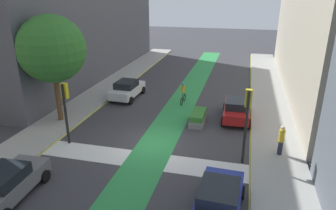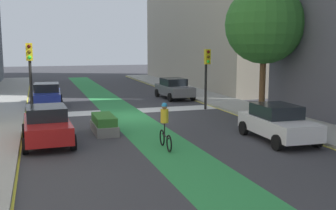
# 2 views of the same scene
# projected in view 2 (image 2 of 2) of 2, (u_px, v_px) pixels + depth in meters

# --- Properties ---
(ground_plane) EXTENTS (120.00, 120.00, 0.00)m
(ground_plane) POSITION_uv_depth(u_px,v_px,m) (133.00, 117.00, 23.61)
(ground_plane) COLOR #38383D
(bike_lane_paint) EXTENTS (2.40, 60.00, 0.01)m
(bike_lane_paint) POSITION_uv_depth(u_px,v_px,m) (128.00, 117.00, 23.52)
(bike_lane_paint) COLOR #2D8C47
(bike_lane_paint) RESTS_ON ground_plane
(crosswalk_band) EXTENTS (12.00, 1.80, 0.01)m
(crosswalk_band) POSITION_uv_depth(u_px,v_px,m) (125.00, 111.00, 25.49)
(crosswalk_band) COLOR silver
(crosswalk_band) RESTS_ON ground_plane
(sidewalk_left) EXTENTS (3.00, 60.00, 0.15)m
(sidewalk_left) POSITION_uv_depth(u_px,v_px,m) (247.00, 109.00, 25.88)
(sidewalk_left) COLOR #9E9E99
(sidewalk_left) RESTS_ON ground_plane
(curb_stripe_left) EXTENTS (0.16, 60.00, 0.01)m
(curb_stripe_left) POSITION_uv_depth(u_px,v_px,m) (226.00, 111.00, 25.44)
(curb_stripe_left) COLOR yellow
(curb_stripe_left) RESTS_ON ground_plane
(curb_stripe_right) EXTENTS (0.16, 60.00, 0.01)m
(curb_stripe_right) POSITION_uv_depth(u_px,v_px,m) (24.00, 122.00, 21.78)
(curb_stripe_right) COLOR yellow
(curb_stripe_right) RESTS_ON ground_plane
(traffic_signal_near_right) EXTENTS (0.35, 0.52, 4.24)m
(traffic_signal_near_right) POSITION_uv_depth(u_px,v_px,m) (30.00, 66.00, 22.22)
(traffic_signal_near_right) COLOR black
(traffic_signal_near_right) RESTS_ON ground_plane
(traffic_signal_near_left) EXTENTS (0.35, 0.52, 3.87)m
(traffic_signal_near_left) POSITION_uv_depth(u_px,v_px,m) (207.00, 67.00, 25.78)
(traffic_signal_near_left) COLOR black
(traffic_signal_near_left) RESTS_ON ground_plane
(car_blue_right_near) EXTENTS (2.17, 4.27, 1.57)m
(car_blue_right_near) POSITION_uv_depth(u_px,v_px,m) (47.00, 95.00, 27.35)
(car_blue_right_near) COLOR navy
(car_blue_right_near) RESTS_ON ground_plane
(car_grey_left_near) EXTENTS (2.18, 4.28, 1.57)m
(car_grey_left_near) POSITION_uv_depth(u_px,v_px,m) (174.00, 88.00, 31.36)
(car_grey_left_near) COLOR slate
(car_grey_left_near) RESTS_ON ground_plane
(car_red_right_far) EXTENTS (2.12, 4.25, 1.57)m
(car_red_right_far) POSITION_uv_depth(u_px,v_px,m) (47.00, 125.00, 17.08)
(car_red_right_far) COLOR #A51919
(car_red_right_far) RESTS_ON ground_plane
(car_white_left_far) EXTENTS (2.15, 4.26, 1.57)m
(car_white_left_far) POSITION_uv_depth(u_px,v_px,m) (278.00, 122.00, 17.60)
(car_white_left_far) COLOR silver
(car_white_left_far) RESTS_ON ground_plane
(cyclist_in_lane) EXTENTS (0.32, 1.73, 1.86)m
(cyclist_in_lane) POSITION_uv_depth(u_px,v_px,m) (165.00, 125.00, 16.26)
(cyclist_in_lane) COLOR black
(cyclist_in_lane) RESTS_ON ground_plane
(street_tree_near) EXTENTS (4.59, 4.59, 7.46)m
(street_tree_near) POSITION_uv_depth(u_px,v_px,m) (264.00, 25.00, 23.51)
(street_tree_near) COLOR brown
(street_tree_near) RESTS_ON sidewalk_left
(median_planter) EXTENTS (1.01, 2.46, 0.85)m
(median_planter) POSITION_uv_depth(u_px,v_px,m) (104.00, 124.00, 19.21)
(median_planter) COLOR slate
(median_planter) RESTS_ON ground_plane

